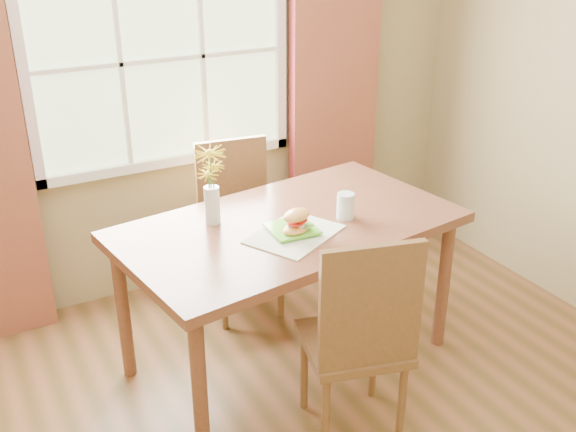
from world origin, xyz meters
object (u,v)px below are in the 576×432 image
at_px(flower_vase, 211,178).
at_px(chair_far, 238,219).
at_px(water_glass, 345,206).
at_px(croissant_sandwich, 297,222).
at_px(chair_near, 361,334).
at_px(dining_table, 289,237).

bearing_deg(flower_vase, chair_far, 54.49).
height_order(water_glass, flower_vase, flower_vase).
bearing_deg(croissant_sandwich, chair_near, -108.46).
height_order(chair_far, water_glass, chair_far).
bearing_deg(dining_table, chair_far, 81.04).
distance_m(chair_near, croissant_sandwich, 0.65).
height_order(croissant_sandwich, flower_vase, flower_vase).
height_order(chair_near, croissant_sandwich, chair_near).
distance_m(dining_table, croissant_sandwich, 0.23).
distance_m(chair_near, water_glass, 0.76).
xyz_separation_m(dining_table, water_glass, (0.28, -0.09, 0.15)).
height_order(dining_table, croissant_sandwich, croissant_sandwich).
relative_size(dining_table, chair_near, 1.71).
bearing_deg(chair_near, flower_vase, 124.52).
relative_size(dining_table, flower_vase, 4.57).
bearing_deg(chair_far, flower_vase, -118.14).
bearing_deg(chair_near, water_glass, 78.34).
bearing_deg(water_glass, chair_far, 109.14).
relative_size(water_glass, flower_vase, 0.33).
bearing_deg(water_glass, chair_near, -116.21).
relative_size(chair_near, water_glass, 7.99).
xyz_separation_m(dining_table, chair_far, (0.01, 0.68, -0.18)).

